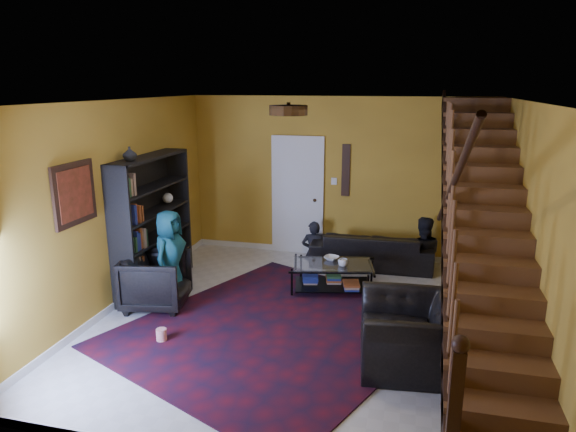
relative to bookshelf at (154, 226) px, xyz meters
name	(u,v)px	position (x,y,z in m)	size (l,w,h in m)	color
floor	(303,320)	(2.40, -0.60, -0.96)	(5.50, 5.50, 0.00)	beige
room	(240,273)	(1.07, 0.73, -0.91)	(5.50, 5.50, 5.50)	gold
staircase	(485,228)	(4.53, -0.60, 0.43)	(0.95, 5.02, 3.18)	brown
bookshelf	(154,226)	(0.00, 0.00, 0.00)	(0.35, 1.80, 2.00)	black
door	(298,197)	(1.70, 2.12, 0.06)	(0.82, 0.05, 2.05)	silver
framed_picture	(74,194)	(-0.17, -1.50, 0.79)	(0.04, 0.74, 0.74)	maroon
wall_hanging	(346,170)	(2.55, 2.13, 0.59)	(0.14, 0.03, 0.90)	black
ceiling_fixture	(288,110)	(2.40, -1.40, 1.78)	(0.40, 0.40, 0.10)	#3F2814
rug	(278,328)	(2.15, -0.92, -0.96)	(3.24, 3.70, 0.02)	#410B15
sofa	(372,249)	(3.09, 1.70, -0.67)	(2.01, 0.79, 0.59)	black
armchair_left	(156,281)	(0.35, -0.66, -0.58)	(0.81, 0.84, 0.76)	black
armchair_right	(408,334)	(3.74, -1.38, -0.60)	(1.13, 0.99, 0.74)	black
person_adult_a	(314,253)	(2.08, 1.75, -0.84)	(0.42, 0.28, 1.16)	black
person_adult_b	(421,256)	(3.90, 1.75, -0.74)	(0.66, 0.51, 1.35)	black
person_child	(170,256)	(0.45, -0.41, -0.30)	(0.65, 0.42, 1.32)	#165557
coffee_table	(333,276)	(2.62, 0.44, -0.71)	(1.27, 0.91, 0.44)	black
cup_a	(343,263)	(2.78, 0.38, -0.47)	(0.13, 0.13, 0.11)	#999999
cup_b	(341,262)	(2.75, 0.40, -0.48)	(0.09, 0.09, 0.09)	#999999
bowl	(332,258)	(2.58, 0.61, -0.50)	(0.22, 0.22, 0.05)	#999999
vase	(130,154)	(0.00, -0.50, 1.13)	(0.18, 0.18, 0.19)	#999999
popcorn_bucket	(161,335)	(0.88, -1.56, -0.87)	(0.13, 0.13, 0.14)	red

